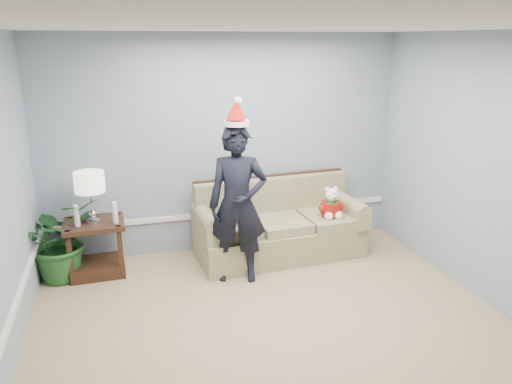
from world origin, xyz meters
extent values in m
cube|color=tan|center=(0.00, 0.00, -0.01)|extent=(4.50, 5.00, 0.02)
cube|color=white|center=(0.00, 0.00, 2.71)|extent=(4.50, 5.00, 0.02)
cube|color=#8390A8|center=(0.00, 2.51, 1.35)|extent=(4.50, 0.02, 2.70)
cube|color=white|center=(0.00, 2.48, 0.45)|extent=(4.48, 0.03, 0.06)
cube|color=#4E582A|center=(0.56, 2.02, 0.19)|extent=(2.08, 0.99, 0.39)
cube|color=#4E582A|center=(-0.06, 1.97, 0.44)|extent=(0.64, 0.73, 0.12)
cube|color=#4E582A|center=(0.56, 1.97, 0.44)|extent=(0.64, 0.73, 0.12)
cube|color=#4E582A|center=(1.19, 1.97, 0.44)|extent=(0.64, 0.73, 0.12)
cube|color=#4E582A|center=(0.56, 2.34, 0.66)|extent=(2.03, 0.32, 0.54)
cube|color=#311F11|center=(0.56, 2.41, 0.93)|extent=(2.03, 0.18, 0.05)
cube|color=#4E582A|center=(-0.36, 2.02, 0.50)|extent=(0.23, 0.88, 0.23)
cube|color=#4E582A|center=(1.49, 2.02, 0.50)|extent=(0.23, 0.88, 0.23)
cube|color=#3A1E15|center=(-1.62, 2.10, 0.61)|extent=(0.68, 0.57, 0.05)
cube|color=#3A1E15|center=(-1.62, 2.10, 0.07)|extent=(0.61, 0.51, 0.15)
cube|color=#3A1E15|center=(-1.89, 1.88, 0.32)|extent=(0.05, 0.05, 0.64)
cube|color=#3A1E15|center=(-1.36, 1.88, 0.32)|extent=(0.05, 0.05, 0.64)
cube|color=#3A1E15|center=(-1.89, 2.31, 0.32)|extent=(0.05, 0.05, 0.64)
cube|color=#3A1E15|center=(-1.36, 2.31, 0.32)|extent=(0.05, 0.05, 0.64)
cylinder|color=silver|center=(-1.62, 2.07, 0.65)|extent=(0.15, 0.15, 0.03)
sphere|color=silver|center=(-1.62, 2.07, 0.74)|extent=(0.09, 0.09, 0.09)
cylinder|color=silver|center=(-1.62, 2.07, 0.89)|extent=(0.02, 0.02, 0.33)
cylinder|color=silver|center=(-1.62, 2.07, 1.11)|extent=(0.33, 0.33, 0.23)
cylinder|color=silver|center=(-1.79, 2.00, 0.71)|extent=(0.06, 0.06, 0.13)
cylinder|color=white|center=(-1.79, 2.00, 0.83)|extent=(0.05, 0.05, 0.11)
cylinder|color=silver|center=(-1.38, 2.00, 0.71)|extent=(0.06, 0.06, 0.13)
cylinder|color=white|center=(-1.38, 2.00, 0.83)|extent=(0.05, 0.05, 0.11)
imported|color=#1D5423|center=(-2.00, 2.09, 0.47)|extent=(1.10, 1.06, 0.93)
imported|color=black|center=(-0.08, 1.54, 0.88)|extent=(0.73, 0.57, 1.76)
cylinder|color=white|center=(-0.08, 1.54, 1.78)|extent=(0.34, 0.34, 0.05)
cone|color=red|center=(-0.08, 1.56, 1.91)|extent=(0.30, 0.34, 0.31)
sphere|color=white|center=(-0.08, 1.47, 2.02)|extent=(0.08, 0.08, 0.08)
sphere|color=white|center=(1.19, 1.88, 0.61)|extent=(0.23, 0.23, 0.23)
cylinder|color=red|center=(1.19, 1.88, 0.61)|extent=(0.25, 0.25, 0.16)
cylinder|color=#136121|center=(1.19, 1.88, 0.70)|extent=(0.16, 0.16, 0.03)
sphere|color=white|center=(1.13, 1.78, 0.54)|extent=(0.10, 0.10, 0.10)
sphere|color=white|center=(1.25, 1.78, 0.54)|extent=(0.10, 0.10, 0.10)
sphere|color=white|center=(1.19, 1.87, 0.78)|extent=(0.16, 0.16, 0.16)
sphere|color=black|center=(1.19, 1.78, 0.77)|extent=(0.02, 0.02, 0.02)
sphere|color=white|center=(1.13, 1.88, 0.86)|extent=(0.06, 0.06, 0.06)
sphere|color=white|center=(1.24, 1.88, 0.86)|extent=(0.06, 0.06, 0.06)
camera|label=1|loc=(-1.29, -3.48, 2.61)|focal=35.00mm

